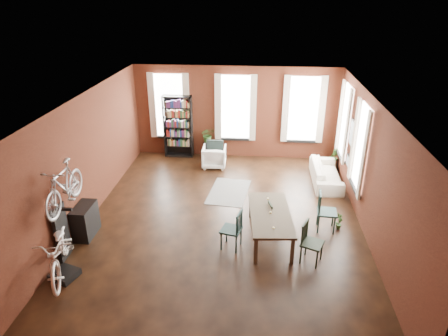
# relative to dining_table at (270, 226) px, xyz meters

# --- Properties ---
(room) EXTENTS (9.00, 9.04, 3.22)m
(room) POSITION_rel_dining_table_xyz_m (-0.92, 1.26, 1.78)
(room) COLOR black
(room) RESTS_ON ground
(dining_table) EXTENTS (1.12, 2.15, 0.71)m
(dining_table) POSITION_rel_dining_table_xyz_m (0.00, 0.00, 0.00)
(dining_table) COLOR #453929
(dining_table) RESTS_ON ground
(dining_chair_a) EXTENTS (0.54, 0.54, 0.96)m
(dining_chair_a) POSITION_rel_dining_table_xyz_m (-0.89, -0.44, 0.13)
(dining_chair_a) COLOR #173330
(dining_chair_a) RESTS_ON ground
(dining_chair_b) EXTENTS (0.44, 0.44, 0.77)m
(dining_chair_b) POSITION_rel_dining_table_xyz_m (-0.15, 0.29, 0.03)
(dining_chair_b) COLOR black
(dining_chair_b) RESTS_ON ground
(dining_chair_c) EXTENTS (0.58, 0.58, 0.96)m
(dining_chair_c) POSITION_rel_dining_table_xyz_m (0.90, -0.81, 0.12)
(dining_chair_c) COLOR black
(dining_chair_c) RESTS_ON ground
(dining_chair_d) EXTENTS (0.50, 0.50, 1.01)m
(dining_chair_d) POSITION_rel_dining_table_xyz_m (1.40, 0.52, 0.15)
(dining_chair_d) COLOR #183633
(dining_chair_d) RESTS_ON ground
(bookshelf) EXTENTS (1.00, 0.32, 2.20)m
(bookshelf) POSITION_rel_dining_table_xyz_m (-3.17, 4.95, 0.75)
(bookshelf) COLOR black
(bookshelf) RESTS_ON ground
(white_armchair) EXTENTS (0.79, 0.74, 0.79)m
(white_armchair) POSITION_rel_dining_table_xyz_m (-1.81, 4.11, 0.04)
(white_armchair) COLOR white
(white_armchair) RESTS_ON ground
(cream_sofa) EXTENTS (0.61, 2.08, 0.81)m
(cream_sofa) POSITION_rel_dining_table_xyz_m (1.78, 3.25, 0.05)
(cream_sofa) COLOR beige
(cream_sofa) RESTS_ON ground
(striped_rug) EXTENTS (1.27, 1.85, 0.01)m
(striped_rug) POSITION_rel_dining_table_xyz_m (-1.17, 2.31, -0.35)
(striped_rug) COLOR black
(striped_rug) RESTS_ON ground
(bike_trainer) EXTENTS (0.61, 0.61, 0.14)m
(bike_trainer) POSITION_rel_dining_table_xyz_m (-4.28, -1.83, -0.28)
(bike_trainer) COLOR black
(bike_trainer) RESTS_ON ground
(bike_wall_rack) EXTENTS (0.16, 0.60, 1.30)m
(bike_wall_rack) POSITION_rel_dining_table_xyz_m (-4.57, -1.15, 0.30)
(bike_wall_rack) COLOR black
(bike_wall_rack) RESTS_ON ground
(console_table) EXTENTS (0.40, 0.80, 0.80)m
(console_table) POSITION_rel_dining_table_xyz_m (-4.45, -0.25, 0.05)
(console_table) COLOR black
(console_table) RESTS_ON ground
(plant_stand) EXTENTS (0.34, 0.34, 0.60)m
(plant_stand) POSITION_rel_dining_table_xyz_m (-2.10, 4.87, -0.06)
(plant_stand) COLOR black
(plant_stand) RESTS_ON ground
(plant_by_sofa) EXTENTS (0.49, 0.78, 0.33)m
(plant_by_sofa) POSITION_rel_dining_table_xyz_m (2.19, 4.42, -0.19)
(plant_by_sofa) COLOR #305722
(plant_by_sofa) RESTS_ON ground
(plant_small) EXTENTS (0.45, 0.48, 0.16)m
(plant_small) POSITION_rel_dining_table_xyz_m (1.73, 0.59, -0.28)
(plant_small) COLOR #295120
(plant_small) RESTS_ON ground
(bicycle_floor) EXTENTS (0.97, 1.19, 1.95)m
(bicycle_floor) POSITION_rel_dining_table_xyz_m (-4.30, -1.80, 0.76)
(bicycle_floor) COLOR silver
(bicycle_floor) RESTS_ON bike_trainer
(bicycle_hung) EXTENTS (0.47, 1.00, 1.66)m
(bicycle_hung) POSITION_rel_dining_table_xyz_m (-4.32, -1.15, 1.78)
(bicycle_hung) COLOR #A5A8AD
(bicycle_hung) RESTS_ON bike_wall_rack
(plant_on_stand) EXTENTS (0.63, 0.66, 0.41)m
(plant_on_stand) POSITION_rel_dining_table_xyz_m (-2.12, 4.90, 0.45)
(plant_on_stand) COLOR #2B4F1F
(plant_on_stand) RESTS_ON plant_stand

